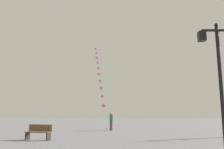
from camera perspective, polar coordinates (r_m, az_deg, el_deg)
ground_plane at (r=21.83m, az=4.42°, el=-13.59°), size 160.00×160.00×0.00m
twin_lantern_lamp_post at (r=10.26m, az=24.62°, el=2.96°), size 1.51×0.28×5.17m
kite_train at (r=32.88m, az=-3.16°, el=0.02°), size 2.91×16.24×13.11m
kite_flyer at (r=22.62m, az=-0.24°, el=-11.19°), size 0.31×0.62×1.71m
park_bench at (r=14.87m, az=-17.42°, el=-13.25°), size 1.66×0.89×0.89m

